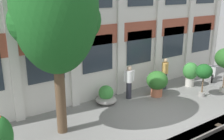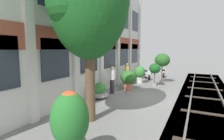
# 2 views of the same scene
# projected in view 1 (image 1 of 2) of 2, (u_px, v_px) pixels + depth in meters

# --- Properties ---
(ground_plane) EXTENTS (80.00, 80.00, 0.00)m
(ground_plane) POSITION_uv_depth(u_px,v_px,m) (158.00, 114.00, 11.16)
(ground_plane) COLOR slate
(apartment_facade) EXTENTS (15.32, 0.64, 7.73)m
(apartment_facade) POSITION_uv_depth(u_px,v_px,m) (117.00, 16.00, 12.43)
(apartment_facade) COLOR silver
(apartment_facade) RESTS_ON ground
(broadleaf_tree) EXTENTS (3.01, 2.86, 6.78)m
(broadleaf_tree) POSITION_uv_depth(u_px,v_px,m) (55.00, 10.00, 8.49)
(broadleaf_tree) COLOR brown
(broadleaf_tree) RESTS_ON ground
(potted_plant_glazed_jar) EXTENTS (1.05, 1.05, 1.28)m
(potted_plant_glazed_jar) POSITION_uv_depth(u_px,v_px,m) (157.00, 82.00, 12.85)
(potted_plant_glazed_jar) COLOR #B76647
(potted_plant_glazed_jar) RESTS_ON ground
(potted_plant_wide_bowl) EXTENTS (0.98, 0.98, 0.87)m
(potted_plant_wide_bowl) POSITION_uv_depth(u_px,v_px,m) (106.00, 96.00, 12.11)
(potted_plant_wide_bowl) COLOR gray
(potted_plant_wide_bowl) RESTS_ON ground
(potted_plant_terracotta_small) EXTENTS (0.80, 0.80, 1.65)m
(potted_plant_terracotta_small) POSITION_uv_depth(u_px,v_px,m) (204.00, 72.00, 12.66)
(potted_plant_terracotta_small) COLOR gray
(potted_plant_terracotta_small) RESTS_ON ground
(potted_plant_stone_basin) EXTENTS (0.82, 0.82, 1.33)m
(potted_plant_stone_basin) POSITION_uv_depth(u_px,v_px,m) (190.00, 72.00, 14.18)
(potted_plant_stone_basin) COLOR beige
(potted_plant_stone_basin) RESTS_ON ground
(scooter_near_curb) EXTENTS (1.21, 0.84, 0.98)m
(scooter_near_curb) POSITION_uv_depth(u_px,v_px,m) (213.00, 73.00, 15.26)
(scooter_near_curb) COLOR black
(scooter_near_curb) RESTS_ON ground
(resident_by_doorway) EXTENTS (0.40, 0.40, 1.67)m
(resident_by_doorway) POSITION_uv_depth(u_px,v_px,m) (165.00, 73.00, 13.74)
(resident_by_doorway) COLOR #282833
(resident_by_doorway) RESTS_ON ground
(resident_watching_tracks) EXTENTS (0.49, 0.34, 1.64)m
(resident_watching_tracks) POSITION_uv_depth(u_px,v_px,m) (129.00, 81.00, 12.51)
(resident_watching_tracks) COLOR #282833
(resident_watching_tracks) RESTS_ON ground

